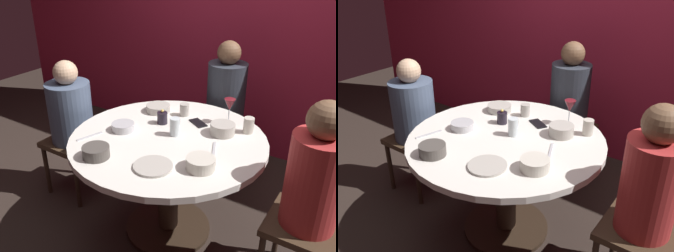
% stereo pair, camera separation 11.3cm
% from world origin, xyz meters
% --- Properties ---
extents(ground_plane, '(8.00, 8.00, 0.00)m').
position_xyz_m(ground_plane, '(0.00, 0.00, 0.00)').
color(ground_plane, '#2D231E').
extents(back_wall, '(6.00, 0.10, 2.60)m').
position_xyz_m(back_wall, '(0.00, 1.45, 1.30)').
color(back_wall, maroon).
rests_on(back_wall, ground).
extents(dining_table, '(1.25, 1.25, 0.74)m').
position_xyz_m(dining_table, '(0.00, 0.00, 0.57)').
color(dining_table, silver).
rests_on(dining_table, ground).
extents(seated_diner_left, '(0.40, 0.40, 1.10)m').
position_xyz_m(seated_diner_left, '(-0.88, 0.00, 0.69)').
color(seated_diner_left, '#3F2D1E').
rests_on(seated_diner_left, ground).
extents(seated_diner_back, '(0.40, 0.40, 1.19)m').
position_xyz_m(seated_diner_back, '(0.00, 0.88, 0.73)').
color(seated_diner_back, '#3F2D1E').
rests_on(seated_diner_back, ground).
extents(seated_diner_right, '(0.40, 0.40, 1.18)m').
position_xyz_m(seated_diner_right, '(0.89, 0.00, 0.73)').
color(seated_diner_right, '#3F2D1E').
rests_on(seated_diner_right, ground).
extents(candle_holder, '(0.07, 0.07, 0.10)m').
position_xyz_m(candle_holder, '(-0.15, 0.15, 0.78)').
color(candle_holder, black).
rests_on(candle_holder, dining_table).
extents(wine_glass, '(0.08, 0.08, 0.18)m').
position_xyz_m(wine_glass, '(0.23, 0.41, 0.87)').
color(wine_glass, silver).
rests_on(wine_glass, dining_table).
extents(dinner_plate, '(0.22, 0.22, 0.01)m').
position_xyz_m(dinner_plate, '(0.12, -0.34, 0.75)').
color(dinner_plate, '#B2ADA3').
rests_on(dinner_plate, dining_table).
extents(cell_phone, '(0.16, 0.13, 0.01)m').
position_xyz_m(cell_phone, '(0.06, 0.28, 0.74)').
color(cell_phone, black).
rests_on(cell_phone, dining_table).
extents(bowl_serving_large, '(0.15, 0.15, 0.05)m').
position_xyz_m(bowl_serving_large, '(-0.30, -0.07, 0.76)').
color(bowl_serving_large, '#B7B7BC').
rests_on(bowl_serving_large, dining_table).
extents(bowl_salad_center, '(0.18, 0.18, 0.05)m').
position_xyz_m(bowl_salad_center, '(-0.28, 0.31, 0.76)').
color(bowl_salad_center, '#B2ADA3').
rests_on(bowl_salad_center, dining_table).
extents(bowl_small_white, '(0.16, 0.16, 0.07)m').
position_xyz_m(bowl_small_white, '(0.27, 0.23, 0.78)').
color(bowl_small_white, '#B2ADA3').
rests_on(bowl_small_white, dining_table).
extents(bowl_sauce_side, '(0.16, 0.16, 0.07)m').
position_xyz_m(bowl_sauce_side, '(-0.21, -0.43, 0.77)').
color(bowl_sauce_side, '#4C4742').
rests_on(bowl_sauce_side, dining_table).
extents(bowl_rice_portion, '(0.16, 0.16, 0.07)m').
position_xyz_m(bowl_rice_portion, '(0.35, -0.21, 0.77)').
color(bowl_rice_portion, beige).
rests_on(bowl_rice_portion, dining_table).
extents(cup_near_candle, '(0.07, 0.07, 0.09)m').
position_xyz_m(cup_near_candle, '(-0.09, 0.35, 0.78)').
color(cup_near_candle, '#B2ADA3').
rests_on(cup_near_candle, dining_table).
extents(cup_by_left_diner, '(0.07, 0.07, 0.10)m').
position_xyz_m(cup_by_left_diner, '(0.40, 0.34, 0.79)').
color(cup_by_left_diner, beige).
rests_on(cup_by_left_diner, dining_table).
extents(cup_by_right_diner, '(0.07, 0.07, 0.12)m').
position_xyz_m(cup_by_right_diner, '(0.02, 0.05, 0.80)').
color(cup_by_right_diner, silver).
rests_on(cup_by_right_diner, dining_table).
extents(fork_near_plate, '(0.07, 0.18, 0.01)m').
position_xyz_m(fork_near_plate, '(-0.42, -0.26, 0.74)').
color(fork_near_plate, '#B7B7BC').
rests_on(fork_near_plate, dining_table).
extents(knife_near_plate, '(0.08, 0.17, 0.01)m').
position_xyz_m(knife_near_plate, '(0.32, 0.02, 0.74)').
color(knife_near_plate, '#B7B7BC').
rests_on(knife_near_plate, dining_table).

